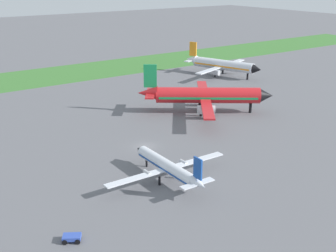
% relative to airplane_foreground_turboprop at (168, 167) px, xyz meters
% --- Properties ---
extents(ground_plane, '(600.00, 600.00, 0.00)m').
position_rel_airplane_foreground_turboprop_xyz_m(ground_plane, '(5.17, 15.50, -2.60)').
color(ground_plane, slate).
extents(grass_taxiway_strip, '(360.00, 28.00, 0.08)m').
position_rel_airplane_foreground_turboprop_xyz_m(grass_taxiway_strip, '(5.17, 89.72, -2.56)').
color(grass_taxiway_strip, '#3D7533').
rests_on(grass_taxiway_strip, ground_plane).
extents(airplane_foreground_turboprop, '(23.66, 20.22, 7.09)m').
position_rel_airplane_foreground_turboprop_xyz_m(airplane_foreground_turboprop, '(0.00, 0.00, 0.00)').
color(airplane_foreground_turboprop, silver).
rests_on(airplane_foreground_turboprop, ground_plane).
extents(airplane_parked_jet_far, '(29.08, 28.82, 10.61)m').
position_rel_airplane_foreground_turboprop_xyz_m(airplane_parked_jet_far, '(61.72, 55.80, 1.23)').
color(airplane_parked_jet_far, silver).
rests_on(airplane_parked_jet_far, ground_plane).
extents(airplane_midfield_jet, '(29.95, 29.64, 12.35)m').
position_rel_airplane_foreground_turboprop_xyz_m(airplane_midfield_jet, '(30.04, 26.44, 1.85)').
color(airplane_midfield_jet, red).
rests_on(airplane_midfield_jet, ground_plane).
extents(baggage_cart_near_gate, '(2.94, 2.73, 0.90)m').
position_rel_airplane_foreground_turboprop_xyz_m(baggage_cart_near_gate, '(-20.82, -7.54, -2.03)').
color(baggage_cart_near_gate, '#334FB2').
rests_on(baggage_cart_near_gate, ground_plane).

